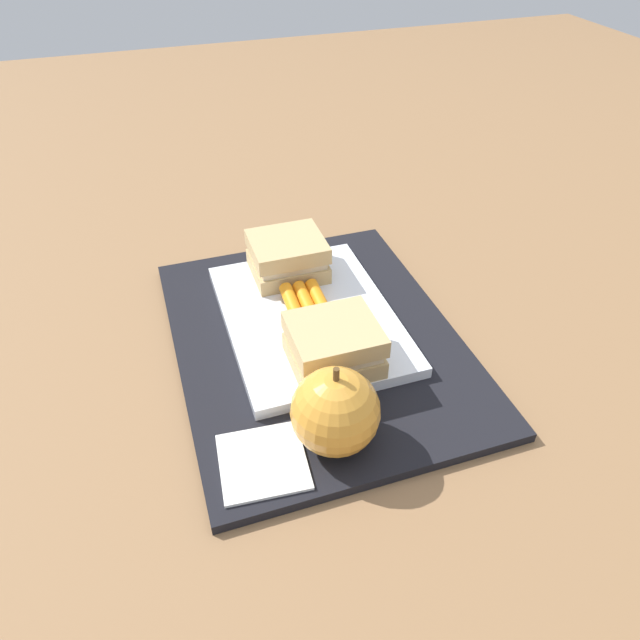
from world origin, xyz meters
The scene contains 8 objects.
ground_plane centered at (0.00, 0.00, 0.00)m, with size 2.40×2.40×0.00m, color olive.
lunchbag_mat centered at (0.00, 0.00, 0.01)m, with size 0.36×0.28×0.01m, color black.
food_tray centered at (-0.03, 0.00, 0.02)m, with size 0.23×0.17×0.01m, color white.
sandwich_half_left centered at (-0.10, 0.00, 0.04)m, with size 0.07×0.08×0.04m.
sandwich_half_right centered at (0.05, 0.00, 0.04)m, with size 0.07×0.08×0.04m.
carrot_sticks_bundle centered at (-0.02, 0.00, 0.03)m, with size 0.08×0.04×0.02m.
apple centered at (0.13, -0.03, 0.05)m, with size 0.07×0.07×0.08m.
paper_napkin centered at (0.14, -0.09, 0.01)m, with size 0.07×0.07×0.00m, color white.
Camera 1 is at (0.43, -0.14, 0.40)m, focal length 32.58 mm.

